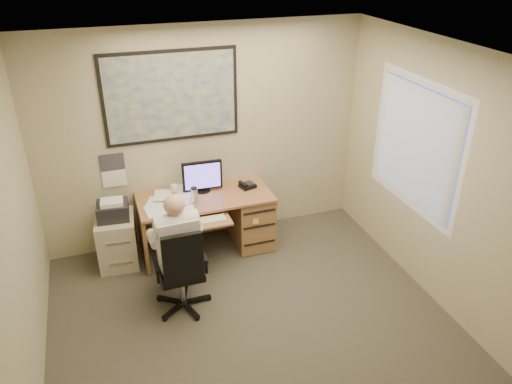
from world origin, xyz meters
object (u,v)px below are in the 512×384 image
object	(u,v)px
desk	(231,213)
filing_cabinet	(117,236)
person	(178,253)
office_chair	(182,286)

from	to	relation	value
desk	filing_cabinet	distance (m)	1.40
person	office_chair	bearing A→B (deg)	-93.59
desk	person	world-z (taller)	person
filing_cabinet	office_chair	size ratio (longest dim) A/B	0.85
filing_cabinet	person	distance (m)	1.19
filing_cabinet	person	bearing A→B (deg)	-55.32
office_chair	person	bearing A→B (deg)	88.79
person	filing_cabinet	bearing A→B (deg)	116.34
office_chair	person	size ratio (longest dim) A/B	0.77
desk	person	xyz separation A→B (m)	(-0.83, -0.98, 0.22)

